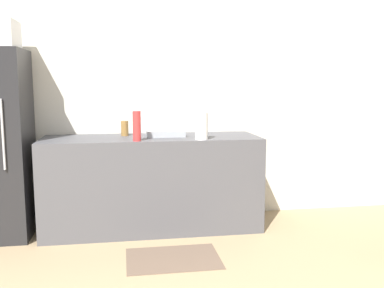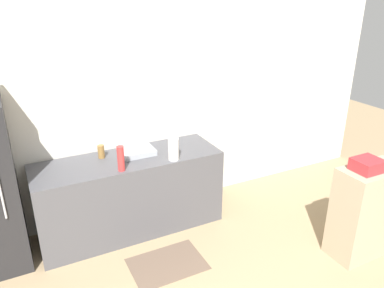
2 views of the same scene
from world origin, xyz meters
name	(u,v)px [view 1 (image 1 of 2)]	position (x,y,z in m)	size (l,w,h in m)	color
wall_back	(122,92)	(0.00, 3.05, 1.30)	(8.00, 0.06, 2.60)	silver
counter	(152,183)	(0.27, 2.67, 0.44)	(2.04, 0.67, 0.89)	#4C4C51
sink_basin	(165,133)	(0.40, 2.73, 0.92)	(0.36, 0.28, 0.06)	#9EA3A8
bottle_tall	(137,126)	(0.12, 2.41, 1.02)	(0.07, 0.07, 0.26)	red
bottle_short	(125,128)	(0.02, 2.81, 0.96)	(0.07, 0.07, 0.14)	olive
paper_towel_roll	(202,126)	(0.70, 2.42, 1.01)	(0.11, 0.11, 0.24)	white
kitchen_rug	(173,258)	(0.37, 1.89, 0.00)	(0.74, 0.53, 0.01)	brown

